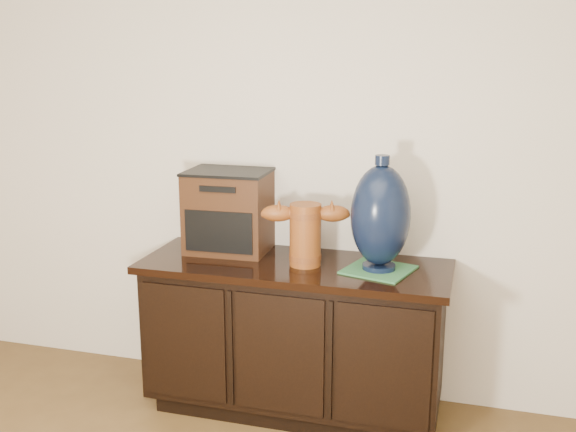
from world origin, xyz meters
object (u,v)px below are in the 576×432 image
(sideboard, at_px, (294,335))
(terracotta_vessel, at_px, (305,231))
(spray_can, at_px, (306,232))
(tv_radio, at_px, (229,211))
(lamp_base, at_px, (380,216))

(sideboard, xyz_separation_m, terracotta_vessel, (0.05, -0.01, 0.53))
(sideboard, xyz_separation_m, spray_can, (-0.00, 0.21, 0.47))
(sideboard, distance_m, terracotta_vessel, 0.54)
(terracotta_vessel, bearing_deg, tv_radio, 147.70)
(sideboard, height_order, terracotta_vessel, terracotta_vessel)
(tv_radio, bearing_deg, terracotta_vessel, -19.38)
(spray_can, bearing_deg, sideboard, -89.37)
(spray_can, bearing_deg, lamp_base, -28.14)
(tv_radio, xyz_separation_m, lamp_base, (0.77, -0.12, 0.05))
(terracotta_vessel, height_order, spray_can, terracotta_vessel)
(lamp_base, bearing_deg, tv_radio, 171.10)
(sideboard, distance_m, spray_can, 0.51)
(terracotta_vessel, xyz_separation_m, tv_radio, (-0.43, 0.13, 0.04))
(terracotta_vessel, distance_m, spray_can, 0.24)
(terracotta_vessel, distance_m, tv_radio, 0.45)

